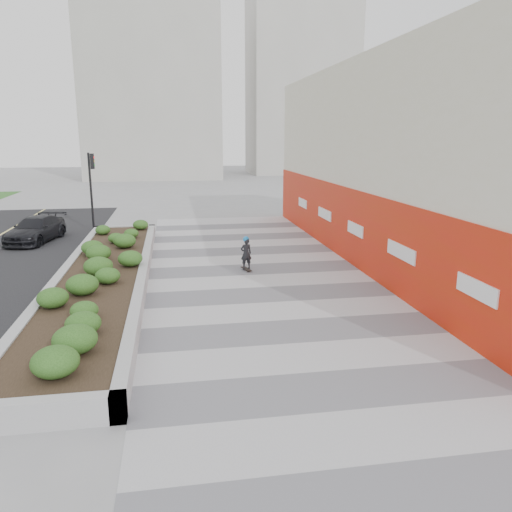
# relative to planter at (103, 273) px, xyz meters

# --- Properties ---
(ground) EXTENTS (160.00, 160.00, 0.00)m
(ground) POSITION_rel_planter_xyz_m (5.50, -7.00, -0.42)
(ground) COLOR gray
(ground) RESTS_ON ground
(walkway) EXTENTS (8.00, 36.00, 0.01)m
(walkway) POSITION_rel_planter_xyz_m (5.50, -4.00, -0.41)
(walkway) COLOR #A8A8AD
(walkway) RESTS_ON ground
(building) EXTENTS (6.04, 24.08, 8.00)m
(building) POSITION_rel_planter_xyz_m (12.48, 1.98, 3.56)
(building) COLOR beige
(building) RESTS_ON ground
(planter) EXTENTS (3.00, 18.00, 0.90)m
(planter) POSITION_rel_planter_xyz_m (0.00, 0.00, 0.00)
(planter) COLOR #9E9EA0
(planter) RESTS_ON ground
(traffic_signal_near) EXTENTS (0.33, 0.28, 4.20)m
(traffic_signal_near) POSITION_rel_planter_xyz_m (-1.73, 10.50, 2.34)
(traffic_signal_near) COLOR black
(traffic_signal_near) RESTS_ON ground
(distant_bldg_north_l) EXTENTS (16.00, 12.00, 20.00)m
(distant_bldg_north_l) POSITION_rel_planter_xyz_m (0.50, 48.00, 9.58)
(distant_bldg_north_l) COLOR #ADAAA3
(distant_bldg_north_l) RESTS_ON ground
(distant_bldg_north_r) EXTENTS (14.00, 10.00, 24.00)m
(distant_bldg_north_r) POSITION_rel_planter_xyz_m (20.50, 53.00, 11.58)
(distant_bldg_north_r) COLOR #ADAAA3
(distant_bldg_north_r) RESTS_ON ground
(manhole_cover) EXTENTS (0.44, 0.44, 0.01)m
(manhole_cover) POSITION_rel_planter_xyz_m (6.00, -4.00, -0.42)
(manhole_cover) COLOR #595654
(manhole_cover) RESTS_ON ground
(skateboarder) EXTENTS (0.48, 0.75, 1.34)m
(skateboarder) POSITION_rel_planter_xyz_m (5.15, 1.09, 0.26)
(skateboarder) COLOR beige
(skateboarder) RESTS_ON ground
(car_dark) EXTENTS (2.54, 4.43, 1.21)m
(car_dark) POSITION_rel_planter_xyz_m (-4.18, 8.18, 0.19)
(car_dark) COLOR black
(car_dark) RESTS_ON ground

